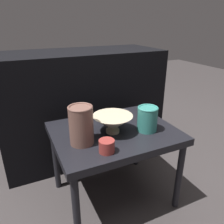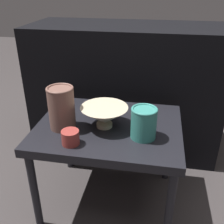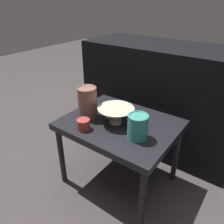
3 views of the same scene
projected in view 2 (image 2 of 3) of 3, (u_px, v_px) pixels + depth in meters
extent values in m
plane|color=#383333|center=(109.00, 198.00, 1.45)|extent=(8.00, 8.00, 0.00)
cube|color=black|center=(109.00, 128.00, 1.24)|extent=(0.67, 0.53, 0.04)
cylinder|color=black|center=(35.00, 192.00, 1.19)|extent=(0.04, 0.04, 0.43)
cylinder|color=black|center=(169.00, 211.00, 1.10)|extent=(0.04, 0.04, 0.43)
cylinder|color=black|center=(68.00, 138.00, 1.60)|extent=(0.04, 0.04, 0.43)
cylinder|color=black|center=(168.00, 148.00, 1.51)|extent=(0.04, 0.04, 0.43)
cube|color=black|center=(125.00, 89.00, 1.78)|extent=(1.22, 0.50, 0.84)
cylinder|color=#C1B293|center=(104.00, 125.00, 1.22)|extent=(0.07, 0.07, 0.02)
cone|color=#C1B293|center=(104.00, 115.00, 1.19)|extent=(0.22, 0.22, 0.08)
cylinder|color=brown|center=(62.00, 108.00, 1.17)|extent=(0.12, 0.12, 0.19)
torus|color=brown|center=(60.00, 89.00, 1.13)|extent=(0.12, 0.12, 0.01)
cylinder|color=teal|center=(144.00, 124.00, 1.11)|extent=(0.11, 0.11, 0.13)
torus|color=teal|center=(145.00, 110.00, 1.08)|extent=(0.11, 0.11, 0.01)
cylinder|color=maroon|center=(70.00, 137.00, 1.08)|extent=(0.07, 0.07, 0.06)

